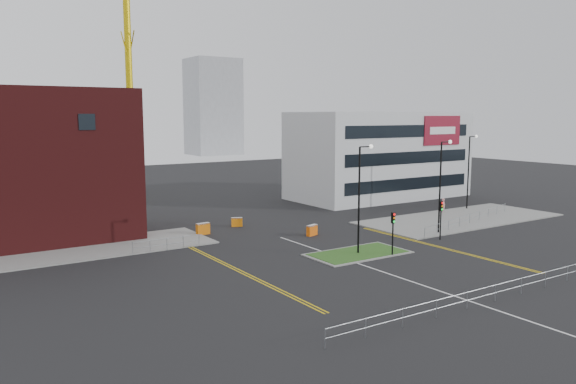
# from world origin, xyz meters

# --- Properties ---
(ground) EXTENTS (200.00, 200.00, 0.00)m
(ground) POSITION_xyz_m (0.00, 0.00, 0.00)
(ground) COLOR black
(ground) RESTS_ON ground
(pavement_left) EXTENTS (28.00, 8.00, 0.12)m
(pavement_left) POSITION_xyz_m (-20.00, 22.00, 0.06)
(pavement_left) COLOR slate
(pavement_left) RESTS_ON ground
(pavement_right) EXTENTS (24.00, 10.00, 0.12)m
(pavement_right) POSITION_xyz_m (22.00, 14.00, 0.06)
(pavement_right) COLOR slate
(pavement_right) RESTS_ON ground
(island_kerb) EXTENTS (8.60, 4.60, 0.08)m
(island_kerb) POSITION_xyz_m (2.00, 8.00, 0.04)
(island_kerb) COLOR slate
(island_kerb) RESTS_ON ground
(grass_island) EXTENTS (8.00, 4.00, 0.12)m
(grass_island) POSITION_xyz_m (2.00, 8.00, 0.06)
(grass_island) COLOR #1B4416
(grass_island) RESTS_ON ground
(office_block) EXTENTS (25.00, 12.20, 12.00)m
(office_block) POSITION_xyz_m (26.01, 31.97, 6.00)
(office_block) COLOR silver
(office_block) RESTS_ON ground
(streetlamp_island) EXTENTS (1.46, 0.36, 9.18)m
(streetlamp_island) POSITION_xyz_m (2.22, 8.00, 5.41)
(streetlamp_island) COLOR black
(streetlamp_island) RESTS_ON ground
(streetlamp_right_near) EXTENTS (1.46, 0.36, 9.18)m
(streetlamp_right_near) POSITION_xyz_m (14.22, 10.00, 5.41)
(streetlamp_right_near) COLOR black
(streetlamp_right_near) RESTS_ON ground
(streetlamp_right_far) EXTENTS (1.46, 0.36, 9.18)m
(streetlamp_right_far) POSITION_xyz_m (28.22, 18.00, 5.41)
(streetlamp_right_far) COLOR black
(streetlamp_right_far) RESTS_ON ground
(traffic_light_island) EXTENTS (0.28, 0.33, 3.65)m
(traffic_light_island) POSITION_xyz_m (4.00, 5.98, 2.57)
(traffic_light_island) COLOR black
(traffic_light_island) RESTS_ON ground
(traffic_light_right) EXTENTS (0.28, 0.33, 3.65)m
(traffic_light_right) POSITION_xyz_m (12.00, 7.98, 2.57)
(traffic_light_right) COLOR black
(traffic_light_right) RESTS_ON ground
(railing_front) EXTENTS (24.05, 0.05, 1.10)m
(railing_front) POSITION_xyz_m (0.00, -6.00, 0.78)
(railing_front) COLOR gray
(railing_front) RESTS_ON ground
(railing_left) EXTENTS (6.05, 0.05, 1.10)m
(railing_left) POSITION_xyz_m (-11.00, 18.00, 0.74)
(railing_left) COLOR gray
(railing_left) RESTS_ON ground
(railing_right) EXTENTS (19.05, 5.05, 1.10)m
(railing_right) POSITION_xyz_m (20.50, 11.50, 0.78)
(railing_right) COLOR gray
(railing_right) RESTS_ON ground
(centre_line) EXTENTS (0.15, 30.00, 0.01)m
(centre_line) POSITION_xyz_m (0.00, 2.00, 0.01)
(centre_line) COLOR silver
(centre_line) RESTS_ON ground
(yellow_left_a) EXTENTS (0.12, 24.00, 0.01)m
(yellow_left_a) POSITION_xyz_m (-9.00, 10.00, 0.01)
(yellow_left_a) COLOR gold
(yellow_left_a) RESTS_ON ground
(yellow_left_b) EXTENTS (0.12, 24.00, 0.01)m
(yellow_left_b) POSITION_xyz_m (-8.70, 10.00, 0.01)
(yellow_left_b) COLOR gold
(yellow_left_b) RESTS_ON ground
(yellow_right_a) EXTENTS (0.12, 20.00, 0.01)m
(yellow_right_a) POSITION_xyz_m (9.50, 6.00, 0.01)
(yellow_right_a) COLOR gold
(yellow_right_a) RESTS_ON ground
(yellow_right_b) EXTENTS (0.12, 20.00, 0.01)m
(yellow_right_b) POSITION_xyz_m (9.80, 6.00, 0.01)
(yellow_right_b) COLOR gold
(yellow_right_b) RESTS_ON ground
(skyline_b) EXTENTS (24.00, 12.00, 16.00)m
(skyline_b) POSITION_xyz_m (10.00, 130.00, 8.00)
(skyline_b) COLOR gray
(skyline_b) RESTS_ON ground
(skyline_c) EXTENTS (14.00, 12.00, 28.00)m
(skyline_c) POSITION_xyz_m (45.00, 125.00, 14.00)
(skyline_c) COLOR gray
(skyline_c) RESTS_ON ground
(skyline_d) EXTENTS (30.00, 12.00, 12.00)m
(skyline_d) POSITION_xyz_m (-8.00, 140.00, 6.00)
(skyline_d) COLOR gray
(skyline_d) RESTS_ON ground
(pedestrian) EXTENTS (0.78, 0.76, 1.81)m
(pedestrian) POSITION_xyz_m (23.33, 17.62, 0.91)
(pedestrian) COLOR pink
(pedestrian) RESTS_ON ground
(barrier_left) EXTENTS (1.39, 0.56, 1.14)m
(barrier_left) POSITION_xyz_m (-5.65, 22.28, 0.62)
(barrier_left) COLOR #D3660B
(barrier_left) RESTS_ON ground
(barrier_mid) EXTENTS (1.32, 0.76, 1.05)m
(barrier_mid) POSITION_xyz_m (3.00, 16.06, 0.57)
(barrier_mid) COLOR orange
(barrier_mid) RESTS_ON ground
(barrier_right) EXTENTS (1.19, 0.80, 0.96)m
(barrier_right) POSITION_xyz_m (-1.00, 24.00, 0.52)
(barrier_right) COLOR orange
(barrier_right) RESTS_ON ground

